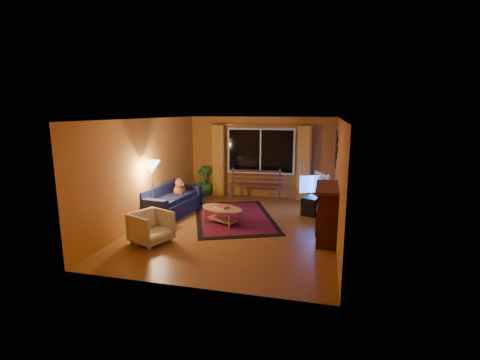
% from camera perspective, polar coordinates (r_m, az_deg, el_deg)
% --- Properties ---
extents(floor, '(4.50, 6.00, 0.02)m').
position_cam_1_polar(floor, '(8.30, -0.50, -7.60)').
color(floor, brown).
rests_on(floor, ground).
extents(ceiling, '(4.50, 6.00, 0.02)m').
position_cam_1_polar(ceiling, '(7.85, -0.53, 10.09)').
color(ceiling, white).
rests_on(ceiling, ground).
extents(wall_back, '(4.50, 0.02, 2.50)m').
position_cam_1_polar(wall_back, '(10.88, 3.43, 3.74)').
color(wall_back, '#BF7733').
rests_on(wall_back, ground).
extents(wall_left, '(0.02, 6.00, 2.50)m').
position_cam_1_polar(wall_left, '(8.81, -14.92, 1.59)').
color(wall_left, '#BF7733').
rests_on(wall_left, ground).
extents(wall_right, '(0.02, 6.00, 2.50)m').
position_cam_1_polar(wall_right, '(7.74, 15.91, 0.25)').
color(wall_right, '#BF7733').
rests_on(wall_right, ground).
extents(window, '(2.00, 0.02, 1.30)m').
position_cam_1_polar(window, '(10.80, 3.38, 4.75)').
color(window, black).
rests_on(window, wall_back).
extents(curtain_rod, '(3.20, 0.03, 0.03)m').
position_cam_1_polar(curtain_rod, '(10.69, 3.38, 8.99)').
color(curtain_rod, '#BF8C3F').
rests_on(curtain_rod, wall_back).
extents(curtain_left, '(0.36, 0.36, 2.24)m').
position_cam_1_polar(curtain_left, '(11.10, -3.58, 3.21)').
color(curtain_left, gold).
rests_on(curtain_left, ground).
extents(curtain_right, '(0.36, 0.36, 2.24)m').
position_cam_1_polar(curtain_right, '(10.61, 10.48, 2.67)').
color(curtain_right, gold).
rests_on(curtain_right, ground).
extents(bench, '(1.63, 0.59, 0.48)m').
position_cam_1_polar(bench, '(10.54, 2.53, -2.09)').
color(bench, '#45211B').
rests_on(bench, ground).
extents(potted_plant, '(0.70, 0.70, 0.96)m').
position_cam_1_polar(potted_plant, '(11.15, -5.99, -0.12)').
color(potted_plant, '#235B1E').
rests_on(potted_plant, ground).
extents(sofa, '(1.05, 2.00, 0.78)m').
position_cam_1_polar(sofa, '(9.23, -11.21, -3.28)').
color(sofa, '#131940').
rests_on(sofa, ground).
extents(dog, '(0.43, 0.50, 0.46)m').
position_cam_1_polar(dog, '(9.54, -9.90, -1.37)').
color(dog, '#A25338').
rests_on(dog, sofa).
extents(armchair, '(0.88, 0.91, 0.73)m').
position_cam_1_polar(armchair, '(7.39, -14.39, -7.31)').
color(armchair, beige).
rests_on(armchair, ground).
extents(floor_lamp, '(0.27, 0.27, 1.53)m').
position_cam_1_polar(floor_lamp, '(8.54, -14.12, -1.99)').
color(floor_lamp, '#BF8C3F').
rests_on(floor_lamp, ground).
extents(rug, '(2.89, 3.50, 0.02)m').
position_cam_1_polar(rug, '(8.91, -1.03, -6.11)').
color(rug, maroon).
rests_on(rug, ground).
extents(coffee_table, '(1.48, 1.48, 0.41)m').
position_cam_1_polar(coffee_table, '(8.36, -2.97, -5.90)').
color(coffee_table, '#B57457').
rests_on(coffee_table, ground).
extents(tv_console, '(0.82, 1.19, 0.47)m').
position_cam_1_polar(tv_console, '(9.56, 12.55, -3.76)').
color(tv_console, black).
rests_on(tv_console, ground).
extents(television, '(0.50, 0.98, 0.58)m').
position_cam_1_polar(television, '(9.44, 12.68, -0.67)').
color(television, black).
rests_on(television, tv_console).
extents(fireplace, '(0.40, 1.20, 1.10)m').
position_cam_1_polar(fireplace, '(7.51, 14.11, -5.50)').
color(fireplace, maroon).
rests_on(fireplace, ground).
extents(mirror_cluster, '(0.06, 0.60, 0.56)m').
position_cam_1_polar(mirror_cluster, '(8.95, 15.52, 5.27)').
color(mirror_cluster, black).
rests_on(mirror_cluster, wall_right).
extents(painting, '(0.04, 0.76, 0.96)m').
position_cam_1_polar(painting, '(10.11, 15.38, 5.07)').
color(painting, orange).
rests_on(painting, wall_right).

